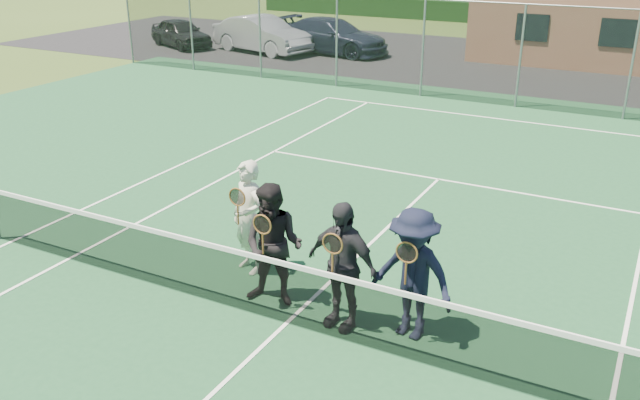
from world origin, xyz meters
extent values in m
plane|color=#354C1B|center=(0.00, 20.00, 0.00)|extent=(220.00, 220.00, 0.00)
cube|color=#1C4C2B|center=(0.00, 0.00, 0.01)|extent=(30.00, 30.00, 0.02)
cube|color=black|center=(-4.00, 20.00, 0.01)|extent=(40.00, 12.00, 0.01)
cube|color=black|center=(0.00, 32.00, 0.55)|extent=(40.00, 1.20, 1.10)
imported|color=black|center=(-15.76, 17.48, 0.62)|extent=(3.94, 2.84, 1.25)
imported|color=#9B9FA4|center=(-11.78, 17.97, 0.76)|extent=(4.86, 2.65, 1.52)
imported|color=black|center=(-9.04, 19.16, 0.73)|extent=(5.22, 2.61, 1.46)
cube|color=white|center=(0.00, 11.88, 0.03)|extent=(10.97, 0.06, 0.01)
cube|color=white|center=(-5.49, 0.00, 0.03)|extent=(0.06, 23.77, 0.01)
cube|color=white|center=(-4.12, 0.00, 0.03)|extent=(0.06, 23.77, 0.01)
cube|color=white|center=(0.00, 6.40, 0.03)|extent=(8.23, 0.06, 0.01)
cube|color=white|center=(0.00, 0.00, 0.03)|extent=(0.06, 12.80, 0.01)
cube|color=black|center=(0.00, 0.00, 0.48)|extent=(11.60, 0.02, 0.88)
cube|color=white|center=(0.00, 0.00, 0.93)|extent=(11.60, 0.03, 0.07)
cylinder|color=slate|center=(-15.00, 13.50, 1.50)|extent=(0.07, 0.07, 3.00)
cylinder|color=slate|center=(-12.00, 13.50, 1.50)|extent=(0.07, 0.07, 3.00)
cylinder|color=slate|center=(-9.00, 13.50, 1.50)|extent=(0.07, 0.07, 3.00)
cylinder|color=slate|center=(-6.00, 13.50, 1.50)|extent=(0.07, 0.07, 3.00)
cylinder|color=slate|center=(-3.00, 13.50, 1.50)|extent=(0.07, 0.07, 3.00)
cylinder|color=slate|center=(0.00, 13.50, 1.50)|extent=(0.07, 0.07, 3.00)
cylinder|color=slate|center=(3.00, 13.50, 1.50)|extent=(0.07, 0.07, 3.00)
cube|color=black|center=(0.00, 13.50, 1.50)|extent=(30.00, 0.03, 3.00)
cylinder|color=slate|center=(0.00, 13.50, 3.00)|extent=(30.00, 0.04, 0.04)
cube|color=black|center=(-1.00, 19.98, 1.50)|extent=(1.20, 0.06, 1.00)
cube|color=black|center=(2.00, 19.98, 1.50)|extent=(1.20, 0.06, 1.00)
imported|color=beige|center=(-1.30, 1.08, 0.92)|extent=(0.77, 0.65, 1.80)
torus|color=brown|center=(-1.30, 0.81, 1.35)|extent=(0.29, 0.02, 0.29)
cylinder|color=black|center=(-1.30, 0.81, 1.35)|extent=(0.25, 0.00, 0.25)
cylinder|color=brown|center=(-1.30, 0.81, 1.07)|extent=(0.03, 0.03, 0.32)
imported|color=black|center=(-0.44, 0.42, 0.92)|extent=(0.97, 0.81, 1.80)
torus|color=brown|center=(-0.44, 0.15, 1.35)|extent=(0.29, 0.02, 0.29)
cylinder|color=black|center=(-0.44, 0.15, 1.35)|extent=(0.25, 0.00, 0.25)
cylinder|color=brown|center=(-0.44, 0.15, 1.07)|extent=(0.03, 0.03, 0.32)
imported|color=black|center=(0.66, 0.33, 0.92)|extent=(1.11, 0.59, 1.80)
torus|color=brown|center=(0.66, 0.06, 1.35)|extent=(0.29, 0.02, 0.29)
cylinder|color=black|center=(0.66, 0.06, 1.35)|extent=(0.25, 0.00, 0.25)
cylinder|color=brown|center=(0.66, 0.06, 1.07)|extent=(0.03, 0.03, 0.32)
imported|color=black|center=(1.57, 0.54, 0.92)|extent=(1.26, 0.86, 1.80)
torus|color=brown|center=(1.57, 0.27, 1.35)|extent=(0.29, 0.02, 0.29)
cylinder|color=black|center=(1.57, 0.27, 1.35)|extent=(0.25, 0.00, 0.25)
cylinder|color=brown|center=(1.57, 0.27, 1.07)|extent=(0.03, 0.03, 0.32)
camera|label=1|loc=(4.10, -6.79, 5.06)|focal=38.00mm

